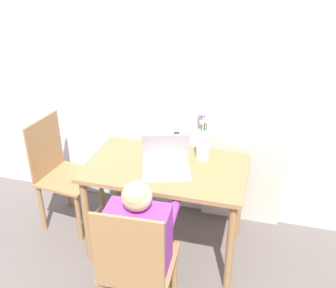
% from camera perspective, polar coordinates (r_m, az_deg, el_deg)
% --- Properties ---
extents(wall_back, '(6.40, 0.05, 2.50)m').
position_cam_1_polar(wall_back, '(3.01, -2.65, 11.68)').
color(wall_back, silver).
rests_on(wall_back, ground_plane).
extents(dining_table, '(1.08, 0.65, 0.71)m').
position_cam_1_polar(dining_table, '(2.72, -0.25, -5.06)').
color(dining_table, olive).
rests_on(dining_table, ground_plane).
extents(chair_occupied, '(0.42, 0.42, 0.89)m').
position_cam_1_polar(chair_occupied, '(2.29, -4.65, -17.35)').
color(chair_occupied, olive).
rests_on(chair_occupied, ground_plane).
extents(chair_spare, '(0.44, 0.44, 0.89)m').
position_cam_1_polar(chair_spare, '(3.18, -15.22, -4.00)').
color(chair_spare, olive).
rests_on(chair_spare, ground_plane).
extents(person_seated, '(0.37, 0.44, 0.97)m').
position_cam_1_polar(person_seated, '(2.28, -3.90, -12.61)').
color(person_seated, purple).
rests_on(person_seated, ground_plane).
extents(laptop, '(0.38, 0.34, 0.25)m').
position_cam_1_polar(laptop, '(2.60, -0.33, -2.53)').
color(laptop, '#B2B2B7').
rests_on(laptop, dining_table).
extents(flower_vase, '(0.09, 0.09, 0.35)m').
position_cam_1_polar(flower_vase, '(2.70, 5.12, 0.39)').
color(flower_vase, silver).
rests_on(flower_vase, dining_table).
extents(water_bottle, '(0.07, 0.07, 0.18)m').
position_cam_1_polar(water_bottle, '(2.75, 1.24, -0.16)').
color(water_bottle, silver).
rests_on(water_bottle, dining_table).
extents(cardboard_panel, '(0.63, 0.18, 1.21)m').
position_cam_1_polar(cardboard_panel, '(2.99, 10.94, -2.34)').
color(cardboard_panel, silver).
rests_on(cardboard_panel, ground_plane).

